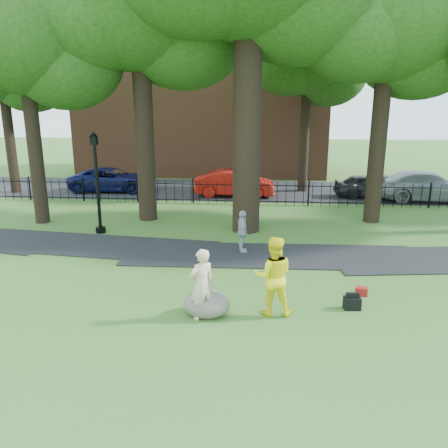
# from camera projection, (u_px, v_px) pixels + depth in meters

# --- Properties ---
(ground) EXTENTS (120.00, 120.00, 0.00)m
(ground) POSITION_uv_depth(u_px,v_px,m) (234.00, 304.00, 11.30)
(ground) COLOR #3E6122
(ground) RESTS_ON ground
(footpath) EXTENTS (36.07, 3.85, 0.03)m
(footpath) POSITION_uv_depth(u_px,v_px,m) (271.00, 256.00, 14.96)
(footpath) COLOR black
(footpath) RESTS_ON ground
(street) EXTENTS (80.00, 7.00, 0.02)m
(street) POSITION_uv_depth(u_px,v_px,m) (252.00, 190.00, 26.68)
(street) COLOR black
(street) RESTS_ON ground
(iron_fence) EXTENTS (44.00, 0.04, 1.20)m
(iron_fence) POSITION_uv_depth(u_px,v_px,m) (250.00, 193.00, 22.68)
(iron_fence) COLOR black
(iron_fence) RESTS_ON ground
(brick_building) EXTENTS (18.00, 8.00, 12.00)m
(brick_building) POSITION_uv_depth(u_px,v_px,m) (204.00, 92.00, 33.16)
(brick_building) COLOR brown
(brick_building) RESTS_ON ground
(tree_row) EXTENTS (26.82, 7.96, 12.42)m
(tree_row) POSITION_uv_depth(u_px,v_px,m) (263.00, 23.00, 17.20)
(tree_row) COLOR black
(tree_row) RESTS_ON ground
(woman) EXTENTS (0.77, 0.72, 1.76)m
(woman) POSITION_uv_depth(u_px,v_px,m) (202.00, 284.00, 10.32)
(woman) COLOR beige
(woman) RESTS_ON ground
(man) EXTENTS (0.99, 0.79, 1.98)m
(man) POSITION_uv_depth(u_px,v_px,m) (273.00, 276.00, 10.55)
(man) COLOR yellow
(man) RESTS_ON ground
(pedestrian) EXTENTS (0.50, 0.93, 1.51)m
(pedestrian) POSITION_uv_depth(u_px,v_px,m) (242.00, 232.00, 15.12)
(pedestrian) COLOR #A4A4A8
(pedestrian) RESTS_ON ground
(boulder) EXTENTS (1.36, 1.17, 0.68)m
(boulder) POSITION_uv_depth(u_px,v_px,m) (207.00, 302.00, 10.65)
(boulder) COLOR slate
(boulder) RESTS_ON ground
(lamppost) EXTENTS (0.40, 0.40, 4.00)m
(lamppost) POSITION_uv_depth(u_px,v_px,m) (97.00, 185.00, 17.21)
(lamppost) COLOR black
(lamppost) RESTS_ON ground
(backpack) EXTENTS (0.43, 0.28, 0.31)m
(backpack) POSITION_uv_depth(u_px,v_px,m) (352.00, 303.00, 11.00)
(backpack) COLOR black
(backpack) RESTS_ON ground
(red_bag) EXTENTS (0.35, 0.26, 0.22)m
(red_bag) POSITION_uv_depth(u_px,v_px,m) (361.00, 291.00, 11.82)
(red_bag) COLOR maroon
(red_bag) RESTS_ON ground
(red_sedan) EXTENTS (4.51, 1.62, 1.48)m
(red_sedan) POSITION_uv_depth(u_px,v_px,m) (234.00, 183.00, 24.69)
(red_sedan) COLOR #AB120D
(red_sedan) RESTS_ON ground
(navy_van) EXTENTS (5.14, 2.56, 1.40)m
(navy_van) POSITION_uv_depth(u_px,v_px,m) (112.00, 180.00, 26.22)
(navy_van) COLOR #0E1346
(navy_van) RESTS_ON ground
(grey_car) EXTENTS (3.95, 1.72, 1.33)m
(grey_car) POSITION_uv_depth(u_px,v_px,m) (370.00, 186.00, 24.36)
(grey_car) COLOR black
(grey_car) RESTS_ON ground
(silver_car) EXTENTS (5.47, 2.25, 1.58)m
(silver_car) POSITION_uv_depth(u_px,v_px,m) (427.00, 186.00, 23.51)
(silver_car) COLOR gray
(silver_car) RESTS_ON ground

